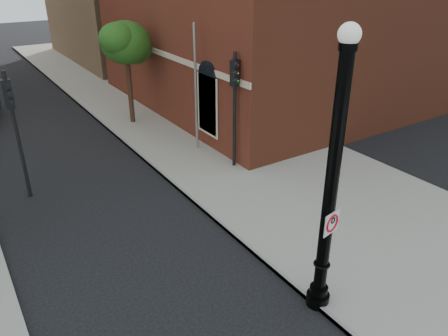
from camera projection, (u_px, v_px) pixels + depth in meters
ground at (227, 320)px, 10.23m from camera, size 120.00×120.00×0.00m
sidewalk_right at (216, 136)px, 20.71m from camera, size 8.00×60.00×0.12m
curb_edge at (139, 154)px, 18.75m from camera, size 0.10×60.00×0.14m
lamppost at (330, 195)px, 9.40m from camera, size 0.56×0.56×6.63m
no_parking_sign at (332, 223)px, 9.53m from camera, size 0.53×0.13×0.54m
traffic_signal_left at (13, 115)px, 14.27m from camera, size 0.32×0.38×4.50m
traffic_signal_right at (235, 93)px, 16.33m from camera, size 0.35×0.40×4.63m
utility_pole at (196, 90)px, 18.19m from camera, size 0.11×0.11×5.42m
street_tree_c at (126, 44)px, 20.76m from camera, size 2.82×2.55×5.08m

